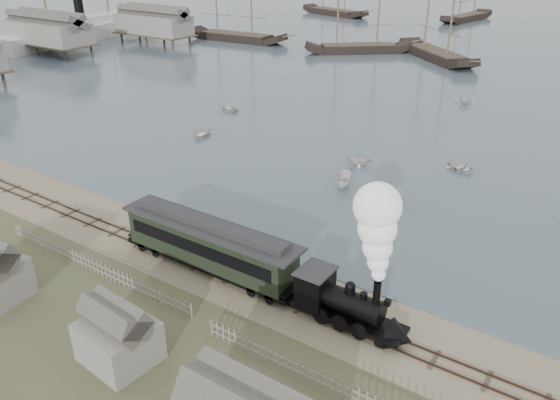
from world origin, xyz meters
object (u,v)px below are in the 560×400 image
Objects in this scene: locomotive at (367,271)px; steamship at (80,18)px; beached_dinghy at (179,231)px; passenger_coach at (209,244)px.

locomotive is 0.21× the size of steamship.
locomotive is 2.20× the size of beached_dinghy.
steamship reaches higher than passenger_coach.
passenger_coach is 3.38× the size of beached_dinghy.
passenger_coach is (-12.17, 0.00, -2.15)m from locomotive.
locomotive is at bearing 0.00° from passenger_coach.
steamship reaches higher than beached_dinghy.
passenger_coach reaches higher than beached_dinghy.
locomotive is 12.36m from passenger_coach.
steamship is at bearing 146.80° from passenger_coach.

